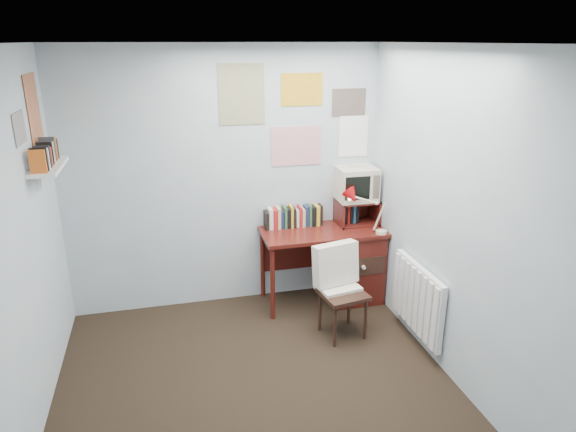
{
  "coord_description": "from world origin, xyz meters",
  "views": [
    {
      "loc": [
        -0.57,
        -2.98,
        2.52
      ],
      "look_at": [
        0.42,
        0.95,
        1.12
      ],
      "focal_mm": 32.0,
      "sensor_mm": 36.0,
      "label": 1
    }
  ],
  "objects_px": {
    "desk_lamp": "(382,214)",
    "crt_tv": "(356,182)",
    "radiator": "(418,299)",
    "desk": "(348,261)",
    "desk_chair": "(343,294)",
    "wall_shelf": "(48,167)",
    "tv_riser": "(357,212)"
  },
  "relations": [
    {
      "from": "desk_lamp",
      "to": "wall_shelf",
      "type": "distance_m",
      "value": 2.9
    },
    {
      "from": "desk_chair",
      "to": "desk_lamp",
      "type": "height_order",
      "value": "desk_lamp"
    },
    {
      "from": "desk_lamp",
      "to": "crt_tv",
      "type": "distance_m",
      "value": 0.44
    },
    {
      "from": "radiator",
      "to": "wall_shelf",
      "type": "height_order",
      "value": "wall_shelf"
    },
    {
      "from": "desk_lamp",
      "to": "crt_tv",
      "type": "height_order",
      "value": "crt_tv"
    },
    {
      "from": "crt_tv",
      "to": "wall_shelf",
      "type": "distance_m",
      "value": 2.76
    },
    {
      "from": "desk",
      "to": "radiator",
      "type": "xyz_separation_m",
      "value": [
        0.29,
        -0.93,
        0.01
      ]
    },
    {
      "from": "wall_shelf",
      "to": "tv_riser",
      "type": "bearing_deg",
      "value": 10.32
    },
    {
      "from": "desk",
      "to": "tv_riser",
      "type": "bearing_deg",
      "value": 42.96
    },
    {
      "from": "crt_tv",
      "to": "radiator",
      "type": "height_order",
      "value": "crt_tv"
    },
    {
      "from": "desk",
      "to": "wall_shelf",
      "type": "distance_m",
      "value": 2.87
    },
    {
      "from": "radiator",
      "to": "crt_tv",
      "type": "bearing_deg",
      "value": 99.89
    },
    {
      "from": "desk_chair",
      "to": "wall_shelf",
      "type": "relative_size",
      "value": 1.29
    },
    {
      "from": "desk",
      "to": "wall_shelf",
      "type": "bearing_deg",
      "value": -171.6
    },
    {
      "from": "crt_tv",
      "to": "desk_lamp",
      "type": "bearing_deg",
      "value": -66.71
    },
    {
      "from": "tv_riser",
      "to": "wall_shelf",
      "type": "xyz_separation_m",
      "value": [
        -2.69,
        -0.49,
        0.74
      ]
    },
    {
      "from": "desk_chair",
      "to": "wall_shelf",
      "type": "bearing_deg",
      "value": 163.05
    },
    {
      "from": "desk_chair",
      "to": "wall_shelf",
      "type": "xyz_separation_m",
      "value": [
        -2.28,
        0.28,
        1.22
      ]
    },
    {
      "from": "tv_riser",
      "to": "wall_shelf",
      "type": "height_order",
      "value": "wall_shelf"
    },
    {
      "from": "crt_tv",
      "to": "radiator",
      "type": "xyz_separation_m",
      "value": [
        0.18,
        -1.06,
        -0.77
      ]
    },
    {
      "from": "desk",
      "to": "radiator",
      "type": "height_order",
      "value": "desk"
    },
    {
      "from": "desk",
      "to": "tv_riser",
      "type": "relative_size",
      "value": 3.0
    },
    {
      "from": "desk_lamp",
      "to": "wall_shelf",
      "type": "relative_size",
      "value": 0.63
    },
    {
      "from": "radiator",
      "to": "wall_shelf",
      "type": "xyz_separation_m",
      "value": [
        -2.86,
        0.55,
        1.2
      ]
    },
    {
      "from": "crt_tv",
      "to": "radiator",
      "type": "bearing_deg",
      "value": -78.91
    },
    {
      "from": "desk",
      "to": "wall_shelf",
      "type": "relative_size",
      "value": 1.94
    },
    {
      "from": "tv_riser",
      "to": "crt_tv",
      "type": "bearing_deg",
      "value": 126.38
    },
    {
      "from": "desk",
      "to": "desk_chair",
      "type": "relative_size",
      "value": 1.5
    },
    {
      "from": "desk_chair",
      "to": "crt_tv",
      "type": "bearing_deg",
      "value": 53.8
    },
    {
      "from": "desk_chair",
      "to": "wall_shelf",
      "type": "distance_m",
      "value": 2.6
    },
    {
      "from": "crt_tv",
      "to": "radiator",
      "type": "distance_m",
      "value": 1.32
    },
    {
      "from": "desk_chair",
      "to": "wall_shelf",
      "type": "height_order",
      "value": "wall_shelf"
    }
  ]
}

